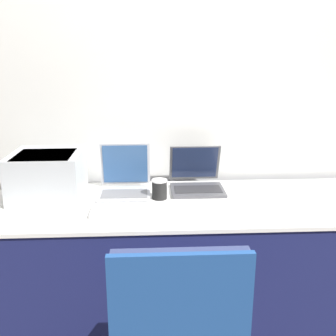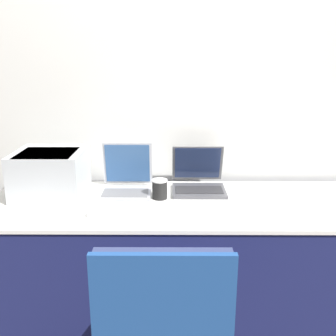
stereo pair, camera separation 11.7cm
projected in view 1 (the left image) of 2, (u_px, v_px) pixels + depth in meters
name	position (u px, v px, depth m)	size (l,w,h in m)	color
wall_back	(181.00, 97.00, 2.40)	(8.00, 0.05, 2.60)	silver
table	(186.00, 267.00, 2.22)	(2.15, 0.72, 0.79)	#191E51
printer	(48.00, 173.00, 2.15)	(0.37, 0.37, 0.25)	#B2B7BC
laptop_left	(125.00, 183.00, 2.23)	(0.29, 0.30, 0.27)	#B7B7BC
laptop_right	(196.00, 180.00, 2.31)	(0.30, 0.33, 0.24)	#4C4C51
external_keyboard	(129.00, 210.00, 1.97)	(0.38, 0.17, 0.02)	silver
coffee_cup	(159.00, 189.00, 2.14)	(0.09, 0.09, 0.11)	black
chair	(178.00, 333.00, 1.38)	(0.45, 0.46, 0.97)	navy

